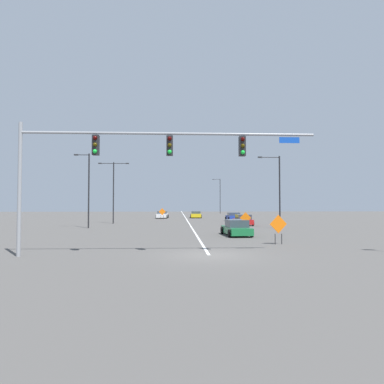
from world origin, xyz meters
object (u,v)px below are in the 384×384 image
(construction_sign_median_near, at_px, (162,212))
(construction_sign_left_shoulder, at_px, (278,226))
(street_lamp_mid_left, at_px, (88,187))
(street_lamp_far_right, at_px, (113,187))
(traffic_signal_assembly, at_px, (131,153))
(car_blue_distant, at_px, (233,217))
(car_red_mid, at_px, (243,220))
(car_white_near, at_px, (162,215))
(car_green_passing, at_px, (236,228))
(street_lamp_near_left, at_px, (278,188))
(car_yellow_far, at_px, (196,215))
(street_lamp_far_left, at_px, (220,194))
(construction_sign_right_lane, at_px, (246,219))

(construction_sign_median_near, height_order, construction_sign_left_shoulder, construction_sign_left_shoulder)
(street_lamp_mid_left, bearing_deg, street_lamp_far_right, 81.74)
(traffic_signal_assembly, relative_size, street_lamp_far_right, 1.86)
(car_blue_distant, distance_m, car_red_mid, 9.79)
(street_lamp_far_right, height_order, car_white_near, street_lamp_far_right)
(street_lamp_mid_left, bearing_deg, car_green_passing, -31.79)
(street_lamp_near_left, relative_size, street_lamp_far_right, 0.95)
(construction_sign_median_near, distance_m, car_yellow_far, 8.78)
(traffic_signal_assembly, relative_size, construction_sign_left_shoulder, 7.93)
(street_lamp_mid_left, bearing_deg, construction_sign_left_shoulder, -43.07)
(traffic_signal_assembly, xyz_separation_m, street_lamp_near_left, (13.54, 18.83, -0.89))
(street_lamp_mid_left, height_order, car_red_mid, street_lamp_mid_left)
(traffic_signal_assembly, height_order, street_lamp_far_right, street_lamp_far_right)
(street_lamp_far_right, xyz_separation_m, car_green_passing, (13.73, -17.84, -4.37))
(street_lamp_far_left, relative_size, street_lamp_near_left, 1.19)
(car_yellow_far, relative_size, car_green_passing, 1.00)
(car_yellow_far, height_order, car_blue_distant, car_blue_distant)
(car_green_passing, distance_m, car_blue_distant, 24.09)
(car_red_mid, bearing_deg, construction_sign_right_lane, -99.95)
(street_lamp_far_right, bearing_deg, car_red_mid, -12.64)
(traffic_signal_assembly, relative_size, car_red_mid, 3.51)
(car_green_passing, xyz_separation_m, car_white_near, (-7.75, 34.50, 0.00))
(construction_sign_median_near, bearing_deg, street_lamp_near_left, -57.71)
(traffic_signal_assembly, height_order, construction_sign_right_lane, traffic_signal_assembly)
(street_lamp_far_right, bearing_deg, street_lamp_far_left, 65.63)
(car_red_mid, bearing_deg, street_lamp_mid_left, -165.51)
(traffic_signal_assembly, relative_size, street_lamp_mid_left, 1.88)
(street_lamp_far_left, distance_m, car_blue_distant, 39.31)
(car_green_passing, bearing_deg, car_red_mid, 76.57)
(street_lamp_mid_left, bearing_deg, street_lamp_near_left, -3.43)
(street_lamp_near_left, bearing_deg, car_red_mid, 114.35)
(street_lamp_far_left, height_order, construction_sign_median_near, street_lamp_far_left)
(street_lamp_near_left, bearing_deg, street_lamp_mid_left, 176.57)
(street_lamp_far_left, xyz_separation_m, street_lamp_far_right, (-20.34, -44.90, -0.21))
(construction_sign_median_near, height_order, car_white_near, construction_sign_median_near)
(street_lamp_near_left, height_order, street_lamp_far_right, street_lamp_far_right)
(construction_sign_median_near, height_order, car_green_passing, construction_sign_median_near)
(construction_sign_median_near, distance_m, car_white_near, 4.95)
(construction_sign_left_shoulder, relative_size, car_white_near, 0.45)
(street_lamp_mid_left, relative_size, car_white_near, 1.90)
(construction_sign_left_shoulder, bearing_deg, street_lamp_far_right, 122.57)
(street_lamp_far_left, distance_m, construction_sign_left_shoulder, 69.33)
(street_lamp_far_right, xyz_separation_m, construction_sign_median_near, (6.15, 11.75, -3.77))
(street_lamp_far_right, relative_size, construction_sign_right_lane, 4.40)
(street_lamp_mid_left, xyz_separation_m, car_green_passing, (14.97, -9.28, -3.93))
(street_lamp_far_left, height_order, street_lamp_near_left, street_lamp_far_left)
(traffic_signal_assembly, bearing_deg, construction_sign_right_lane, 57.41)
(street_lamp_far_right, relative_size, construction_sign_median_near, 4.33)
(construction_sign_right_lane, height_order, car_blue_distant, construction_sign_right_lane)
(street_lamp_near_left, relative_size, construction_sign_left_shoulder, 4.06)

